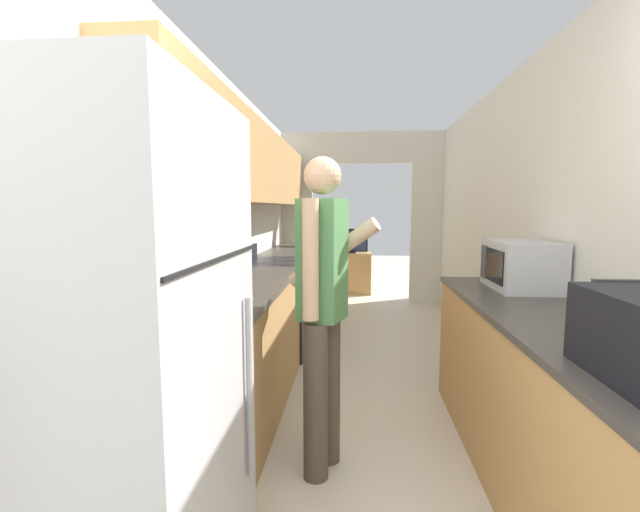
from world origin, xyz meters
name	(u,v)px	position (x,y,z in m)	size (l,w,h in m)	color
wall_left	(226,197)	(-1.12, 2.64, 1.49)	(0.38, 7.99, 2.50)	silver
wall_right	(552,233)	(1.20, 2.20, 1.25)	(0.06, 7.99, 2.50)	silver
wall_far_with_doorway	(361,207)	(0.00, 5.62, 1.42)	(2.74, 0.06, 2.50)	silver
counter_left	(270,311)	(-0.87, 3.16, 0.45)	(0.62, 4.49, 0.90)	#B2844C
counter_right	(549,405)	(0.87, 1.37, 0.45)	(0.62, 2.33, 0.90)	#B2844C
refrigerator	(119,377)	(-0.83, 0.54, 0.87)	(0.71, 0.82, 1.75)	#B7B7BC
range_oven	(276,305)	(-0.86, 3.37, 0.45)	(0.66, 0.80, 1.04)	black
person	(322,307)	(-0.25, 1.46, 0.90)	(0.53, 0.45, 1.67)	#4C4238
microwave	(521,265)	(0.97, 2.07, 1.05)	(0.37, 0.52, 0.31)	#B7B7BC
tv_cabinet	(347,273)	(-0.22, 6.33, 0.34)	(0.80, 0.42, 0.68)	#B2844C
television	(347,241)	(-0.22, 6.28, 0.87)	(0.68, 0.16, 0.40)	black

